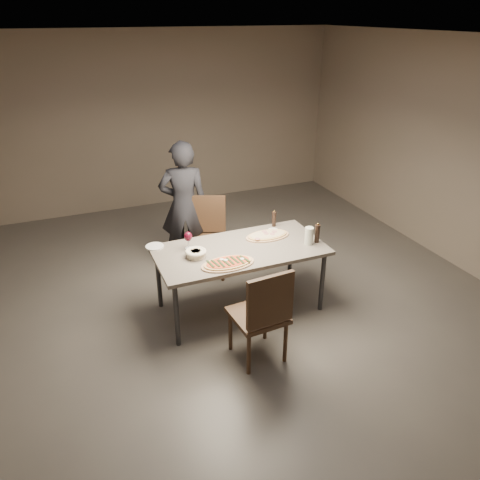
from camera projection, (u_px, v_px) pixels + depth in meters
name	position (u px, v px, depth m)	size (l,w,h in m)	color
room	(240.00, 191.00, 4.67)	(7.00, 7.00, 7.00)	#555049
dining_table	(240.00, 253.00, 4.98)	(1.80, 0.90, 0.75)	#71675D
zucchini_pizza	(228.00, 263.00, 4.64)	(0.55, 0.30, 0.05)	tan
ham_pizza	(268.00, 235.00, 5.21)	(0.51, 0.28, 0.04)	tan
bread_basket	(196.00, 253.00, 4.77)	(0.22, 0.22, 0.08)	beige
oil_dish	(273.00, 230.00, 5.35)	(0.12, 0.12, 0.01)	white
pepper_mill_left	(317.00, 233.00, 5.05)	(0.06, 0.06, 0.23)	black
pepper_mill_right	(274.00, 219.00, 5.43)	(0.05, 0.05, 0.20)	black
carafe	(309.00, 236.00, 5.01)	(0.09, 0.09, 0.19)	silver
wine_glass	(188.00, 237.00, 4.90)	(0.09, 0.09, 0.19)	silver
side_plate	(155.00, 246.00, 4.99)	(0.19, 0.19, 0.01)	white
chair_near	(263.00, 312.00, 4.24)	(0.51, 0.51, 1.00)	#402B1B
chair_far	(208.00, 231.00, 5.83)	(0.60, 0.60, 0.97)	#402B1B
diner	(184.00, 206.00, 5.84)	(0.60, 0.40, 1.66)	black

